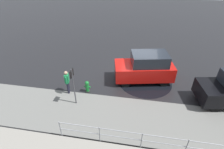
% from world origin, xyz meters
% --- Properties ---
extents(ground_plane, '(60.00, 60.00, 0.00)m').
position_xyz_m(ground_plane, '(0.00, 0.00, 0.00)').
color(ground_plane, black).
extents(kerb_strip, '(24.00, 3.20, 0.04)m').
position_xyz_m(kerb_strip, '(0.00, 4.20, 0.02)').
color(kerb_strip, slate).
rests_on(kerb_strip, ground).
extents(moving_hatchback, '(4.16, 2.45, 2.06)m').
position_xyz_m(moving_hatchback, '(-0.49, 0.44, 1.03)').
color(moving_hatchback, red).
rests_on(moving_hatchback, ground).
extents(fire_hydrant, '(0.42, 0.31, 0.80)m').
position_xyz_m(fire_hydrant, '(3.07, 2.36, 0.40)').
color(fire_hydrant, '#197A2D').
rests_on(fire_hydrant, ground).
extents(pedestrian, '(0.32, 0.55, 1.62)m').
position_xyz_m(pedestrian, '(4.21, 2.66, 0.96)').
color(pedestrian, '#1E8C4C').
rests_on(pedestrian, ground).
extents(metal_railing, '(9.45, 0.04, 1.05)m').
position_xyz_m(metal_railing, '(-1.38, 5.86, 0.72)').
color(metal_railing, '#B7BABF').
rests_on(metal_railing, ground).
extents(sign_post, '(0.07, 0.44, 2.40)m').
position_xyz_m(sign_post, '(3.42, 3.54, 1.58)').
color(sign_post, '#4C4C51').
rests_on(sign_post, ground).
extents(puddle_patch, '(3.69, 3.69, 0.01)m').
position_xyz_m(puddle_patch, '(-0.57, 0.61, 0.00)').
color(puddle_patch, black).
rests_on(puddle_patch, ground).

